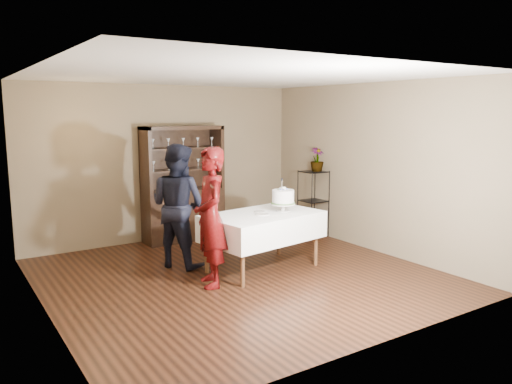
% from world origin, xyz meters
% --- Properties ---
extents(floor, '(5.00, 5.00, 0.00)m').
position_xyz_m(floor, '(0.00, 0.00, 0.00)').
color(floor, black).
rests_on(floor, ground).
extents(ceiling, '(5.00, 5.00, 0.00)m').
position_xyz_m(ceiling, '(0.00, 0.00, 2.70)').
color(ceiling, silver).
rests_on(ceiling, back_wall).
extents(back_wall, '(5.00, 0.02, 2.70)m').
position_xyz_m(back_wall, '(0.00, 2.50, 1.35)').
color(back_wall, brown).
rests_on(back_wall, floor).
extents(wall_left, '(0.02, 5.00, 2.70)m').
position_xyz_m(wall_left, '(-2.50, 0.00, 1.35)').
color(wall_left, brown).
rests_on(wall_left, floor).
extents(wall_right, '(0.02, 5.00, 2.70)m').
position_xyz_m(wall_right, '(2.50, 0.00, 1.35)').
color(wall_right, brown).
rests_on(wall_right, floor).
extents(china_hutch, '(1.40, 0.48, 2.00)m').
position_xyz_m(china_hutch, '(0.20, 2.25, 0.66)').
color(china_hutch, black).
rests_on(china_hutch, floor).
extents(plant_etagere, '(0.42, 0.42, 1.20)m').
position_xyz_m(plant_etagere, '(2.28, 1.20, 0.65)').
color(plant_etagere, black).
rests_on(plant_etagere, floor).
extents(cake_table, '(1.76, 1.23, 0.82)m').
position_xyz_m(cake_table, '(0.43, 0.08, 0.62)').
color(cake_table, white).
rests_on(cake_table, floor).
extents(woman, '(0.59, 0.75, 1.80)m').
position_xyz_m(woman, '(-0.51, -0.11, 0.90)').
color(woman, '#3B0705').
rests_on(woman, floor).
extents(man, '(1.02, 1.09, 1.79)m').
position_xyz_m(man, '(-0.51, 0.90, 0.90)').
color(man, black).
rests_on(man, floor).
extents(cake, '(0.41, 0.41, 0.49)m').
position_xyz_m(cake, '(0.76, 0.05, 1.01)').
color(cake, silver).
rests_on(cake, cake_table).
extents(plate_near, '(0.22, 0.22, 0.01)m').
position_xyz_m(plate_near, '(0.35, -0.01, 0.82)').
color(plate_near, silver).
rests_on(plate_near, cake_table).
extents(plate_far, '(0.21, 0.21, 0.01)m').
position_xyz_m(plate_far, '(0.43, 0.17, 0.82)').
color(plate_far, silver).
rests_on(plate_far, cake_table).
extents(potted_plant, '(0.24, 0.24, 0.42)m').
position_xyz_m(potted_plant, '(2.31, 1.15, 1.40)').
color(potted_plant, '#426A32').
rests_on(potted_plant, plant_etagere).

